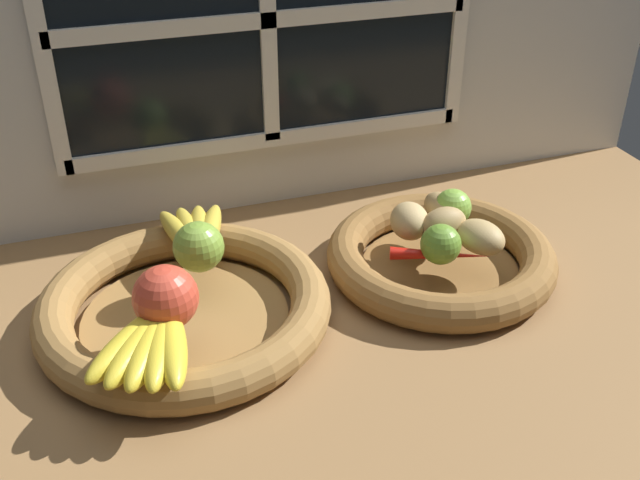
{
  "coord_description": "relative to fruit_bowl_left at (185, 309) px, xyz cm",
  "views": [
    {
      "loc": [
        -28.54,
        -80.09,
        60.45
      ],
      "look_at": [
        -1.37,
        -0.48,
        9.27
      ],
      "focal_mm": 41.96,
      "sensor_mm": 36.0,
      "label": 1
    }
  ],
  "objects": [
    {
      "name": "fruit_bowl_right",
      "position": [
        37.0,
        0.0,
        0.01
      ],
      "size": [
        32.85,
        32.85,
        5.27
      ],
      "color": "brown",
      "rests_on": "ground_plane"
    },
    {
      "name": "potato_back",
      "position": [
        39.24,
        4.93,
        5.03
      ],
      "size": [
        4.85,
        8.58,
        4.41
      ],
      "primitive_type": "ellipsoid",
      "rotation": [
        0.0,
        0.0,
        1.61
      ],
      "color": "#A38451",
      "rests_on": "fruit_bowl_right"
    },
    {
      "name": "lime_near",
      "position": [
        34.1,
        -4.34,
        5.58
      ],
      "size": [
        5.52,
        5.52,
        5.52
      ],
      "primitive_type": "sphere",
      "color": "olive",
      "rests_on": "fruit_bowl_right"
    },
    {
      "name": "chili_pepper",
      "position": [
        34.31,
        -4.13,
        3.75
      ],
      "size": [
        13.3,
        6.85,
        1.85
      ],
      "primitive_type": "cone",
      "rotation": [
        0.0,
        1.57,
        -0.39
      ],
      "color": "red",
      "rests_on": "fruit_bowl_right"
    },
    {
      "name": "fruit_bowl_left",
      "position": [
        0.0,
        0.0,
        0.0
      ],
      "size": [
        38.34,
        38.34,
        5.27
      ],
      "color": "olive",
      "rests_on": "ground_plane"
    },
    {
      "name": "potato_oblong",
      "position": [
        32.96,
        3.14,
        5.35
      ],
      "size": [
        6.95,
        7.95,
        5.05
      ],
      "primitive_type": "ellipsoid",
      "rotation": [
        0.0,
        0.0,
        4.47
      ],
      "color": "tan",
      "rests_on": "fruit_bowl_right"
    },
    {
      "name": "back_wall",
      "position": [
        19.87,
        30.25,
        25.43
      ],
      "size": [
        140.0,
        4.6,
        55.0
      ],
      "color": "silver",
      "rests_on": "ground_plane"
    },
    {
      "name": "lime_far",
      "position": [
        40.38,
        4.34,
        5.57
      ],
      "size": [
        5.5,
        5.5,
        5.5
      ],
      "primitive_type": "sphere",
      "color": "#7AAD3D",
      "rests_on": "fruit_bowl_right"
    },
    {
      "name": "potato_small",
      "position": [
        40.58,
        -3.58,
        5.04
      ],
      "size": [
        7.67,
        8.81,
        4.44
      ],
      "primitive_type": "ellipsoid",
      "rotation": [
        0.0,
        0.0,
        5.06
      ],
      "color": "tan",
      "rests_on": "fruit_bowl_right"
    },
    {
      "name": "banana_bunch_back",
      "position": [
        3.8,
        11.22,
        4.24
      ],
      "size": [
        10.77,
        16.31,
        2.83
      ],
      "color": "gold",
      "rests_on": "fruit_bowl_left"
    },
    {
      "name": "ground_plane",
      "position": [
        19.87,
        0.48,
        -3.95
      ],
      "size": [
        140.0,
        90.0,
        3.0
      ],
      "primitive_type": "cube",
      "color": "olive"
    },
    {
      "name": "potato_large",
      "position": [
        37.0,
        0.0,
        5.41
      ],
      "size": [
        7.45,
        5.38,
        5.18
      ],
      "primitive_type": "ellipsoid",
      "rotation": [
        0.0,
        0.0,
        0.12
      ],
      "color": "#A38451",
      "rests_on": "fruit_bowl_right"
    },
    {
      "name": "apple_green_back",
      "position": [
        3.14,
        4.45,
        6.22
      ],
      "size": [
        6.8,
        6.8,
        6.8
      ],
      "primitive_type": "sphere",
      "color": "#7AA338",
      "rests_on": "fruit_bowl_left"
    },
    {
      "name": "banana_bunch_front",
      "position": [
        -5.46,
        -11.4,
        4.5
      ],
      "size": [
        13.27,
        16.66,
        3.36
      ],
      "color": "gold",
      "rests_on": "fruit_bowl_left"
    },
    {
      "name": "apple_red_front",
      "position": [
        -2.79,
        -6.31,
        6.75
      ],
      "size": [
        7.85,
        7.85,
        7.85
      ],
      "primitive_type": "sphere",
      "color": "#CC422D",
      "rests_on": "fruit_bowl_left"
    }
  ]
}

